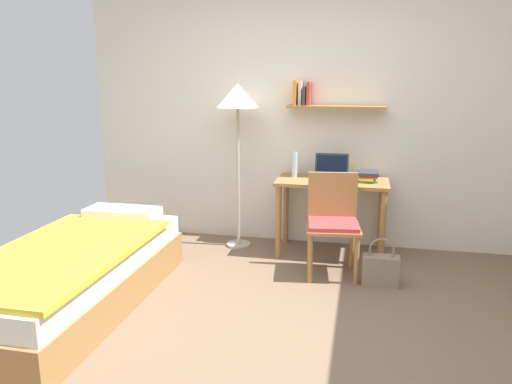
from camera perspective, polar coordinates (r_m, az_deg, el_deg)
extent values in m
plane|color=brown|center=(3.34, 1.12, -16.52)|extent=(5.28, 5.28, 0.00)
cube|color=silver|center=(4.92, 5.84, 8.99)|extent=(4.40, 0.05, 2.60)
cube|color=#9E703D|center=(4.75, 9.22, 9.65)|extent=(0.92, 0.22, 0.02)
cube|color=orange|center=(4.79, 4.59, 11.34)|extent=(0.03, 0.18, 0.23)
cube|color=silver|center=(4.81, 5.14, 11.31)|extent=(0.03, 0.13, 0.23)
cube|color=#333338|center=(4.79, 5.60, 10.94)|extent=(0.03, 0.16, 0.17)
cube|color=#D13D38|center=(4.80, 6.10, 11.21)|extent=(0.03, 0.14, 0.22)
cube|color=#9E703D|center=(3.92, -20.21, -10.41)|extent=(0.90, 2.05, 0.28)
cube|color=silver|center=(3.84, -20.47, -7.39)|extent=(0.86, 1.99, 0.16)
cube|color=gold|center=(3.71, -21.61, -6.57)|extent=(0.92, 1.68, 0.04)
cube|color=white|center=(4.46, -15.11, -2.42)|extent=(0.63, 0.28, 0.10)
cube|color=#9E703D|center=(4.65, 8.78, 1.20)|extent=(1.03, 0.53, 0.03)
cylinder|color=#9E703D|center=(4.58, 2.61, -3.46)|extent=(0.06, 0.06, 0.68)
cylinder|color=#9E703D|center=(4.53, 14.35, -4.08)|extent=(0.06, 0.06, 0.68)
cylinder|color=#9E703D|center=(5.00, 3.45, -2.06)|extent=(0.06, 0.06, 0.68)
cylinder|color=#9E703D|center=(4.95, 14.21, -2.61)|extent=(0.06, 0.06, 0.68)
cube|color=#9E703D|center=(4.19, 8.85, -4.06)|extent=(0.49, 0.48, 0.03)
cube|color=#B23838|center=(4.18, 8.87, -3.67)|extent=(0.45, 0.44, 0.04)
cube|color=#9E703D|center=(4.31, 8.81, -0.26)|extent=(0.42, 0.09, 0.39)
cylinder|color=#9E703D|center=(4.09, 6.27, -7.67)|extent=(0.04, 0.04, 0.41)
cylinder|color=#9E703D|center=(4.12, 11.51, -7.72)|extent=(0.04, 0.04, 0.41)
cylinder|color=#9E703D|center=(4.42, 6.19, -6.04)|extent=(0.04, 0.04, 0.41)
cylinder|color=#9E703D|center=(4.44, 11.02, -6.10)|extent=(0.04, 0.04, 0.41)
cylinder|color=#B2A893|center=(4.99, -2.02, -6.05)|extent=(0.24, 0.24, 0.02)
cylinder|color=#B2A893|center=(4.80, -2.08, 1.68)|extent=(0.03, 0.03, 1.35)
cone|color=silver|center=(4.71, -2.16, 11.05)|extent=(0.40, 0.40, 0.22)
cube|color=#2D2D33|center=(4.66, 8.59, 1.48)|extent=(0.32, 0.24, 0.01)
cube|color=#2D2D33|center=(4.72, 8.71, 3.06)|extent=(0.31, 0.06, 0.22)
cube|color=black|center=(4.72, 8.71, 3.04)|extent=(0.28, 0.05, 0.18)
cylinder|color=silver|center=(4.73, 4.49, 3.19)|extent=(0.06, 0.06, 0.24)
cube|color=#4CA856|center=(4.67, 12.77, 1.38)|extent=(0.17, 0.23, 0.02)
cube|color=gold|center=(4.65, 12.74, 1.62)|extent=(0.16, 0.25, 0.02)
cube|color=#D13D38|center=(4.65, 12.82, 1.88)|extent=(0.16, 0.21, 0.02)
cube|color=#333338|center=(4.65, 12.83, 2.17)|extent=(0.18, 0.23, 0.03)
cube|color=gray|center=(4.17, 14.14, -8.76)|extent=(0.29, 0.13, 0.25)
torus|color=gray|center=(4.11, 14.28, -6.53)|extent=(0.20, 0.02, 0.20)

